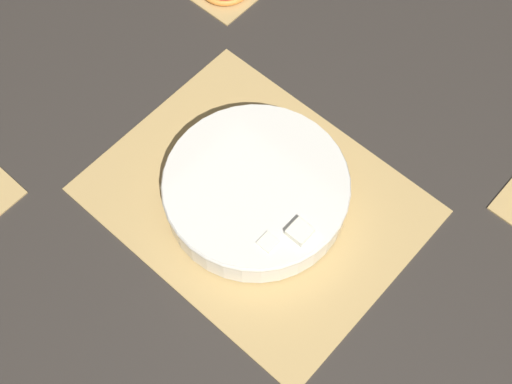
{
  "coord_description": "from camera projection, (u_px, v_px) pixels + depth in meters",
  "views": [
    {
      "loc": [
        -0.35,
        0.39,
        1.0
      ],
      "look_at": [
        0.0,
        0.0,
        0.03
      ],
      "focal_mm": 50.0,
      "sensor_mm": 36.0,
      "label": 1
    }
  ],
  "objects": [
    {
      "name": "fruit_salad_bowl",
      "position": [
        257.0,
        189.0,
        1.09
      ],
      "size": [
        0.29,
        0.29,
        0.07
      ],
      "color": "silver",
      "rests_on": "bamboo_mat_center"
    },
    {
      "name": "bamboo_mat_center",
      "position": [
        256.0,
        200.0,
        1.13
      ],
      "size": [
        0.49,
        0.38,
        0.01
      ],
      "color": "tan",
      "rests_on": "ground_plane"
    },
    {
      "name": "ground_plane",
      "position": [
        256.0,
        201.0,
        1.13
      ],
      "size": [
        6.0,
        6.0,
        0.0
      ],
      "primitive_type": "plane",
      "color": "#2D2823"
    }
  ]
}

